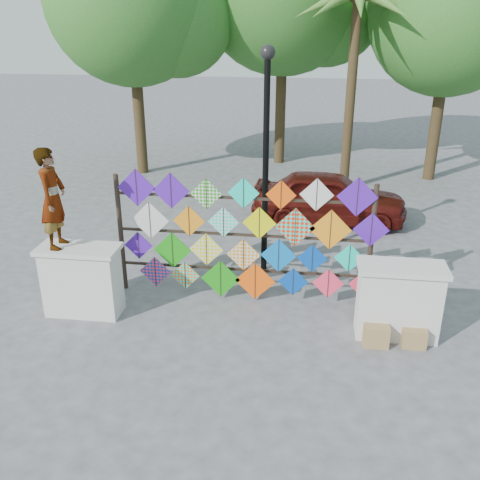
% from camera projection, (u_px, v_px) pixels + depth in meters
% --- Properties ---
extents(ground, '(80.00, 80.00, 0.00)m').
position_uv_depth(ground, '(236.00, 317.00, 9.46)').
color(ground, gray).
rests_on(ground, ground).
extents(parapet_left, '(1.40, 0.65, 1.28)m').
position_uv_depth(parapet_left, '(82.00, 280.00, 9.36)').
color(parapet_left, silver).
rests_on(parapet_left, ground).
extents(parapet_right, '(1.40, 0.65, 1.28)m').
position_uv_depth(parapet_right, '(398.00, 300.00, 8.69)').
color(parapet_right, silver).
rests_on(parapet_right, ground).
extents(kite_rack, '(4.92, 0.24, 2.43)m').
position_uv_depth(kite_rack, '(245.00, 238.00, 9.64)').
color(kite_rack, black).
rests_on(kite_rack, ground).
extents(tree_west, '(5.85, 5.20, 8.01)m').
position_uv_depth(tree_west, '(134.00, 0.00, 16.17)').
color(tree_west, '#43341D').
rests_on(tree_west, ground).
extents(tree_east, '(5.40, 4.80, 7.42)m').
position_uv_depth(tree_east, '(454.00, 14.00, 15.60)').
color(tree_east, '#43341D').
rests_on(tree_east, ground).
extents(palm_tree, '(3.62, 3.62, 5.83)m').
position_uv_depth(palm_tree, '(357.00, 15.00, 14.57)').
color(palm_tree, '#43341D').
rests_on(palm_tree, ground).
extents(vendor_woman, '(0.45, 0.65, 1.71)m').
position_uv_depth(vendor_woman, '(53.00, 198.00, 8.83)').
color(vendor_woman, '#99999E').
rests_on(vendor_woman, parapet_left).
extents(sedan, '(3.94, 1.74, 1.32)m').
position_uv_depth(sedan, '(329.00, 197.00, 13.61)').
color(sedan, '#4C110D').
rests_on(sedan, ground).
extents(lamppost, '(0.28, 0.28, 4.46)m').
position_uv_depth(lamppost, '(266.00, 142.00, 10.20)').
color(lamppost, black).
rests_on(lamppost, ground).
extents(cardboard_box_near, '(0.41, 0.36, 0.36)m').
position_uv_depth(cardboard_box_near, '(376.00, 334.00, 8.63)').
color(cardboard_box_near, olive).
rests_on(cardboard_box_near, ground).
extents(cardboard_box_far, '(0.39, 0.35, 0.32)m').
position_uv_depth(cardboard_box_far, '(413.00, 336.00, 8.61)').
color(cardboard_box_far, olive).
rests_on(cardboard_box_far, ground).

